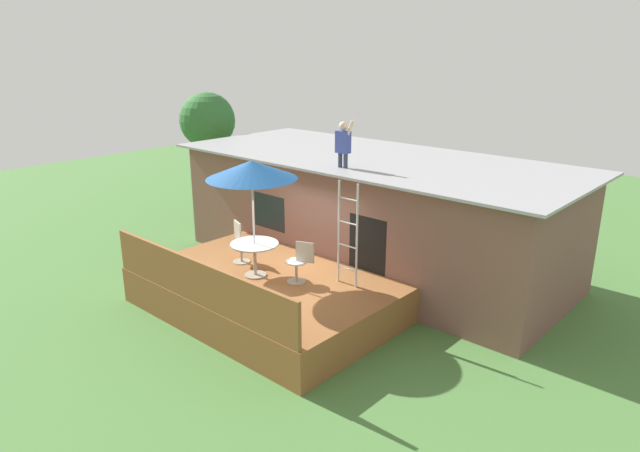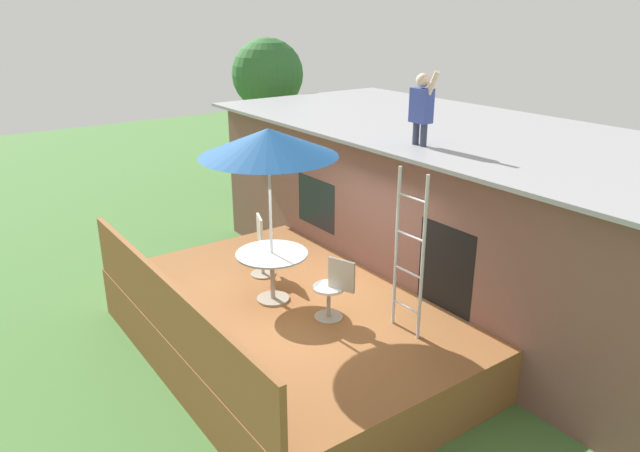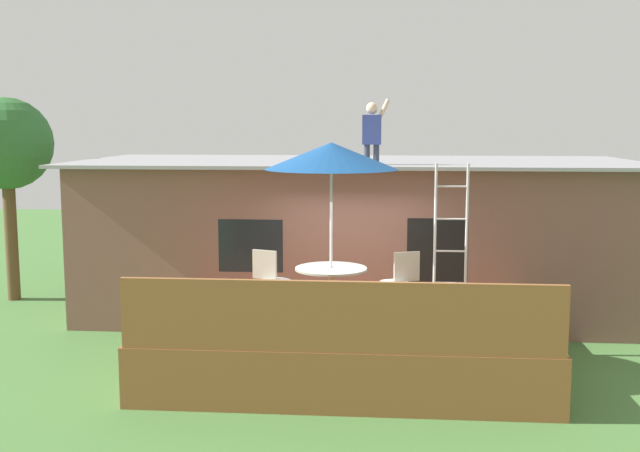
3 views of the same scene
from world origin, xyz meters
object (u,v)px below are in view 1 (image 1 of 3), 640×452
Objects in this scene: person_figure at (343,141)px; backyard_tree at (208,122)px; patio_chair_right at (299,262)px; patio_table at (255,250)px; patio_chair_left at (240,242)px; step_ladder at (348,235)px; patio_umbrella at (252,170)px.

person_figure is 0.27× the size of backyard_tree.
backyard_tree is at bearing -46.25° from patio_chair_right.
patio_chair_right reaches higher than patio_table.
patio_chair_right is at bearing -77.21° from person_figure.
patio_chair_left is (-1.45, -1.94, -2.26)m from person_figure.
backyard_tree reaches higher than patio_chair_left.
patio_chair_right is (-0.80, -0.60, -0.64)m from step_ladder.
step_ladder is (1.78, 0.97, 0.51)m from patio_table.
backyard_tree is at bearing 160.20° from step_ladder.
patio_chair_right is (0.98, 0.37, -1.89)m from patio_umbrella.
patio_chair_left is at bearing 158.89° from patio_table.
patio_table is 1.13× the size of patio_chair_left.
patio_chair_right is at bearing 21.77° from patio_chair_left.
patio_chair_left and patio_chair_right have the same top height.
person_figure is (0.54, 2.29, 0.37)m from patio_umbrella.
backyard_tree reaches higher than patio_chair_right.
patio_umbrella is at bearing -151.32° from step_ladder.
backyard_tree is (-8.62, 3.10, 1.26)m from step_ladder.
step_ladder is 1.19m from patio_chair_right.
patio_chair_right is at bearing 20.89° from patio_table.
backyard_tree is (-6.84, 4.08, 0.01)m from patio_umbrella.
patio_umbrella reaches higher than patio_table.
step_ladder is 1.98× the size of person_figure.
step_ladder reaches higher than patio_table.
patio_table is 1.76m from patio_umbrella.
patio_table is at bearing 0.00° from patio_chair_left.
person_figure reaches higher than step_ladder.
patio_chair_right is at bearing -143.21° from step_ladder.
person_figure reaches higher than patio_chair_right.
step_ladder is 2.43m from person_figure.
patio_table is 0.98m from patio_chair_left.
patio_table is 1.05m from patio_chair_right.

